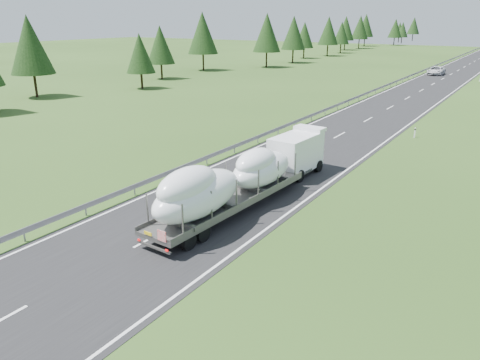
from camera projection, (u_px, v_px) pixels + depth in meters
The scene contains 6 objects.
ground at pixel (154, 237), 24.88m from camera, with size 400.00×400.00×0.00m, color #274416.
road_surface at pixel (459, 70), 104.59m from camera, with size 10.00×400.00×0.02m, color black.
guardrail at pixel (434, 66), 107.03m from camera, with size 0.10×400.00×0.76m.
tree_line_left at pixel (295, 33), 128.84m from camera, with size 15.50×275.78×12.64m.
boat_truck at pixel (244, 175), 28.35m from camera, with size 3.23×17.71×3.82m.
distant_van at pixel (436, 71), 95.56m from camera, with size 2.80×6.07×1.69m, color silver.
Camera 1 is at (15.96, -16.52, 11.03)m, focal length 35.00 mm.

